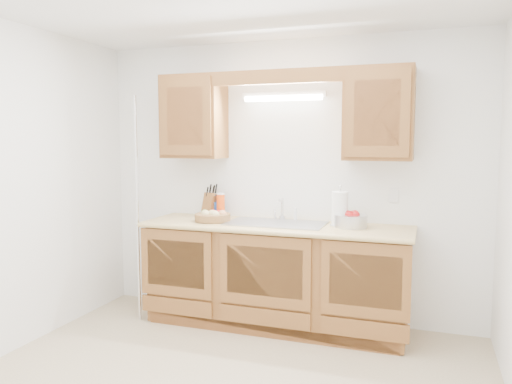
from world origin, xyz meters
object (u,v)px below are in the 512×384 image
at_px(knife_block, 211,205).
at_px(paper_towel, 340,209).
at_px(fruit_basket, 213,216).
at_px(apple_bowl, 351,220).

bearing_deg(knife_block, paper_towel, 11.91).
distance_m(fruit_basket, apple_bowl, 1.20).
bearing_deg(fruit_basket, paper_towel, 5.26).
height_order(knife_block, paper_towel, paper_towel).
height_order(paper_towel, apple_bowl, paper_towel).
xyz_separation_m(paper_towel, apple_bowl, (0.09, -0.01, -0.08)).
relative_size(fruit_basket, apple_bowl, 1.21).
height_order(knife_block, apple_bowl, knife_block).
distance_m(knife_block, paper_towel, 1.24).
bearing_deg(knife_block, apple_bowl, 11.86).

